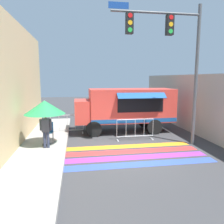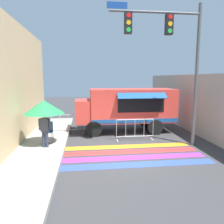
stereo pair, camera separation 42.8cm
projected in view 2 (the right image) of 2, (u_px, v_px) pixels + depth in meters
The scene contains 12 objects.
ground_plane at pixel (128, 152), 9.81m from camera, with size 60.00×60.00×0.00m, color #38383A.
sidewalk_left at pixel (10, 155), 9.17m from camera, with size 4.40×16.00×0.18m.
building_left_facade at pixel (3, 86), 8.72m from camera, with size 0.25×16.00×5.95m.
concrete_wall_right at pixel (195, 104), 13.06m from camera, with size 0.20×16.00×3.52m.
crosswalk_painted at pixel (129, 155), 9.52m from camera, with size 6.40×2.84×0.01m.
food_truck at pixel (125, 107), 13.39m from camera, with size 5.99×2.55×2.65m.
traffic_signal_pole at pixel (171, 46), 10.01m from camera, with size 4.37×0.29×6.68m.
patio_umbrella at pixel (44, 107), 10.14m from camera, with size 1.86×1.86×2.12m.
folding_chair at pixel (48, 130), 10.82m from camera, with size 0.43×0.43×0.99m.
vendor_person at pixel (45, 128), 9.88m from camera, with size 0.53×0.21×1.58m.
barricade_front at pixel (135, 130), 11.67m from camera, with size 2.03×0.44×1.15m.
barricade_side at pixel (68, 124), 13.13m from camera, with size 1.92×0.44×1.15m.
Camera 2 is at (-1.88, -9.25, 3.30)m, focal length 35.00 mm.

